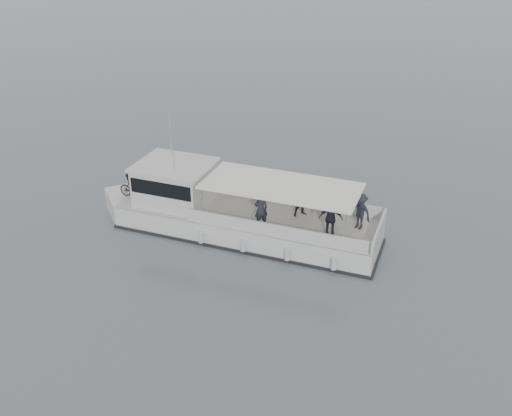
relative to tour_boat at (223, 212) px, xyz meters
The scene contains 2 objects.
ground 5.26m from the tour_boat, 148.45° to the right, with size 1400.00×1400.00×0.00m, color #555E64.
tour_boat is the anchor object (origin of this frame).
Camera 1 is at (18.23, -17.87, 14.25)m, focal length 40.00 mm.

